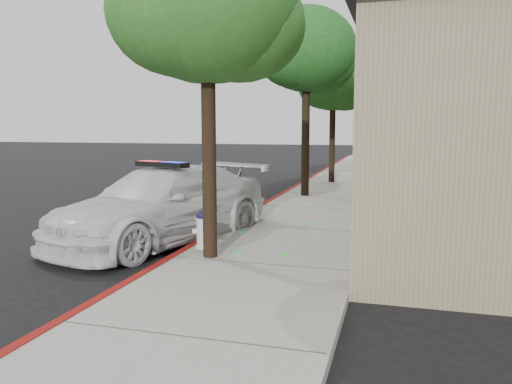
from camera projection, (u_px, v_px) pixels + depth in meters
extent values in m
plane|color=black|center=(168.00, 265.00, 8.69)|extent=(120.00, 120.00, 0.00)
cube|color=gray|center=(293.00, 232.00, 11.11)|extent=(3.20, 60.00, 0.15)
cube|color=maroon|center=(228.00, 228.00, 11.53)|extent=(0.14, 60.00, 0.16)
cube|color=#8B7F5B|center=(498.00, 140.00, 15.21)|extent=(7.00, 20.00, 4.00)
cube|color=black|center=(502.00, 68.00, 14.94)|extent=(7.30, 20.30, 0.24)
cube|color=black|center=(361.00, 152.00, 8.54)|extent=(0.08, 1.48, 1.68)
cube|color=black|center=(370.00, 146.00, 11.40)|extent=(0.08, 1.48, 1.68)
cube|color=black|center=(376.00, 142.00, 14.26)|extent=(0.08, 1.48, 1.68)
cube|color=black|center=(380.00, 140.00, 17.13)|extent=(0.08, 1.48, 1.68)
cube|color=black|center=(382.00, 138.00, 19.99)|extent=(0.08, 1.48, 1.68)
cube|color=black|center=(385.00, 137.00, 22.85)|extent=(0.08, 1.48, 1.68)
cube|color=black|center=(386.00, 135.00, 25.72)|extent=(0.08, 1.48, 1.68)
imported|color=silver|center=(163.00, 205.00, 10.42)|extent=(3.78, 5.79, 1.56)
cube|color=black|center=(162.00, 164.00, 10.31)|extent=(1.23, 0.65, 0.10)
cube|color=red|center=(151.00, 163.00, 10.49)|extent=(0.57, 0.39, 0.11)
cube|color=#0C1ECF|center=(173.00, 165.00, 10.13)|extent=(0.57, 0.39, 0.11)
cylinder|color=white|center=(203.00, 246.00, 9.31)|extent=(0.30, 0.30, 0.05)
cylinder|color=white|center=(203.00, 232.00, 9.28)|extent=(0.24, 0.24, 0.48)
cylinder|color=white|center=(203.00, 219.00, 9.25)|extent=(0.28, 0.28, 0.03)
ellipsoid|color=#110F38|center=(203.00, 216.00, 9.24)|extent=(0.25, 0.25, 0.19)
cylinder|color=#110F38|center=(203.00, 211.00, 9.23)|extent=(0.06, 0.06, 0.05)
cylinder|color=white|center=(195.00, 231.00, 9.27)|extent=(0.13, 0.12, 0.10)
cylinder|color=white|center=(211.00, 231.00, 9.28)|extent=(0.13, 0.12, 0.10)
cylinder|color=white|center=(203.00, 232.00, 9.13)|extent=(0.15, 0.14, 0.12)
cylinder|color=black|center=(209.00, 160.00, 8.47)|extent=(0.24, 0.24, 3.37)
ellipsoid|color=#2C571B|center=(207.00, 5.00, 8.15)|extent=(2.99, 2.99, 2.54)
ellipsoid|color=#2C571B|center=(239.00, 25.00, 8.37)|extent=(2.24, 2.24, 1.91)
ellipsoid|color=#2C571B|center=(180.00, 14.00, 7.97)|extent=(2.34, 2.34, 1.99)
cylinder|color=black|center=(305.00, 138.00, 16.25)|extent=(0.27, 0.27, 3.77)
ellipsoid|color=#194616|center=(307.00, 49.00, 15.89)|extent=(3.16, 3.16, 2.69)
ellipsoid|color=#194616|center=(317.00, 60.00, 16.26)|extent=(2.55, 2.55, 2.17)
ellipsoid|color=#194616|center=(295.00, 55.00, 15.69)|extent=(2.45, 2.45, 2.08)
cylinder|color=black|center=(332.00, 142.00, 20.30)|extent=(0.24, 0.24, 3.22)
ellipsoid|color=#205019|center=(333.00, 81.00, 19.99)|extent=(2.76, 2.76, 2.35)
ellipsoid|color=#205019|center=(345.00, 88.00, 20.08)|extent=(2.12, 2.12, 1.80)
ellipsoid|color=#205019|center=(325.00, 85.00, 19.82)|extent=(2.21, 2.21, 1.88)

